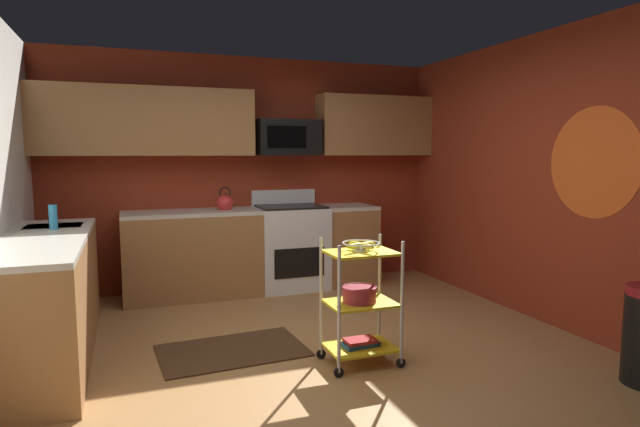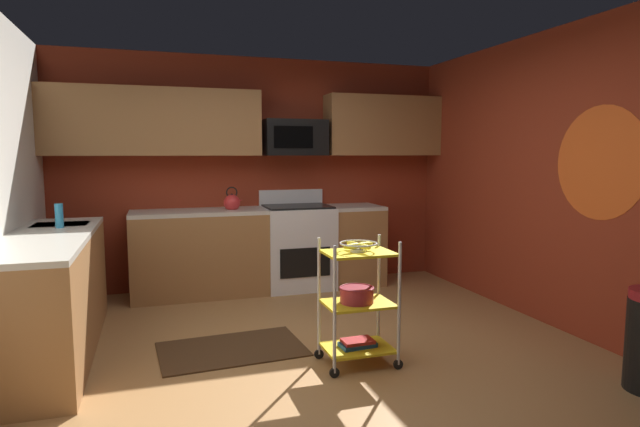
# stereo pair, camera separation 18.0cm
# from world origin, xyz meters

# --- Properties ---
(floor) EXTENTS (4.40, 4.80, 0.04)m
(floor) POSITION_xyz_m (0.00, 0.00, -0.02)
(floor) COLOR #A87542
(floor) RESTS_ON ground
(wall_back) EXTENTS (4.52, 0.06, 2.60)m
(wall_back) POSITION_xyz_m (0.00, 2.43, 1.30)
(wall_back) COLOR maroon
(wall_back) RESTS_ON ground
(wall_right) EXTENTS (0.06, 4.80, 2.60)m
(wall_right) POSITION_xyz_m (2.23, 0.00, 1.30)
(wall_right) COLOR maroon
(wall_right) RESTS_ON ground
(wall_flower_decal) EXTENTS (0.00, 0.90, 0.90)m
(wall_flower_decal) POSITION_xyz_m (2.20, -0.33, 1.45)
(wall_flower_decal) COLOR #E5591E
(counter_run) EXTENTS (3.59, 2.78, 0.92)m
(counter_run) POSITION_xyz_m (-0.84, 1.49, 0.46)
(counter_run) COLOR #9E6B3D
(counter_run) RESTS_ON ground
(oven_range) EXTENTS (0.76, 0.65, 1.10)m
(oven_range) POSITION_xyz_m (0.41, 2.10, 0.48)
(oven_range) COLOR white
(oven_range) RESTS_ON ground
(upper_cabinets) EXTENTS (4.40, 0.33, 0.70)m
(upper_cabinets) POSITION_xyz_m (-0.09, 2.23, 1.85)
(upper_cabinets) COLOR #9E6B3D
(microwave) EXTENTS (0.70, 0.39, 0.40)m
(microwave) POSITION_xyz_m (0.41, 2.21, 1.70)
(microwave) COLOR black
(rolling_cart) EXTENTS (0.55, 0.38, 0.91)m
(rolling_cart) POSITION_xyz_m (0.25, -0.17, 0.45)
(rolling_cart) COLOR silver
(rolling_cart) RESTS_ON ground
(fruit_bowl) EXTENTS (0.27, 0.27, 0.07)m
(fruit_bowl) POSITION_xyz_m (0.25, -0.17, 0.88)
(fruit_bowl) COLOR silver
(fruit_bowl) RESTS_ON rolling_cart
(mixing_bowl_large) EXTENTS (0.25, 0.25, 0.11)m
(mixing_bowl_large) POSITION_xyz_m (0.24, -0.17, 0.52)
(mixing_bowl_large) COLOR maroon
(mixing_bowl_large) RESTS_ON rolling_cart
(book_stack) EXTENTS (0.27, 0.17, 0.05)m
(book_stack) POSITION_xyz_m (0.25, -0.17, 0.16)
(book_stack) COLOR #1E4C8C
(book_stack) RESTS_ON rolling_cart
(kettle) EXTENTS (0.21, 0.18, 0.26)m
(kettle) POSITION_xyz_m (-0.32, 2.10, 1.00)
(kettle) COLOR red
(kettle) RESTS_ON counter_run
(dish_soap_bottle) EXTENTS (0.06, 0.06, 0.20)m
(dish_soap_bottle) POSITION_xyz_m (-1.87, 1.09, 1.02)
(dish_soap_bottle) COLOR #2D8CBF
(dish_soap_bottle) RESTS_ON counter_run
(floor_rug) EXTENTS (1.14, 0.77, 0.01)m
(floor_rug) POSITION_xyz_m (-0.59, 0.38, 0.01)
(floor_rug) COLOR #472D19
(floor_rug) RESTS_ON ground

